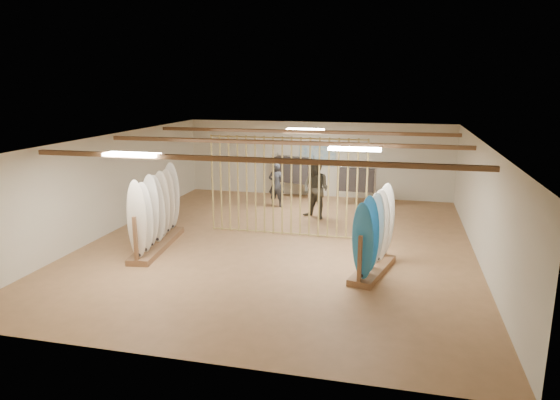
% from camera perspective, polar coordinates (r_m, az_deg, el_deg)
% --- Properties ---
extents(floor, '(12.00, 12.00, 0.00)m').
position_cam_1_polar(floor, '(13.48, 0.00, -4.97)').
color(floor, '#AA7C52').
rests_on(floor, ground).
extents(ceiling, '(12.00, 12.00, 0.00)m').
position_cam_1_polar(ceiling, '(12.88, 0.00, 6.94)').
color(ceiling, '#9C9A94').
rests_on(ceiling, ground).
extents(wall_back, '(12.00, 0.00, 12.00)m').
position_cam_1_polar(wall_back, '(18.90, 4.28, 4.66)').
color(wall_back, silver).
rests_on(wall_back, ground).
extents(wall_front, '(12.00, 0.00, 12.00)m').
position_cam_1_polar(wall_front, '(7.65, -10.70, -8.61)').
color(wall_front, silver).
rests_on(wall_front, ground).
extents(wall_left, '(0.00, 12.00, 12.00)m').
position_cam_1_polar(wall_left, '(15.06, -18.83, 1.76)').
color(wall_left, silver).
rests_on(wall_left, ground).
extents(wall_right, '(0.00, 12.00, 12.00)m').
position_cam_1_polar(wall_right, '(12.92, 22.10, -0.33)').
color(wall_right, silver).
rests_on(wall_right, ground).
extents(ceiling_slats, '(9.50, 6.12, 0.10)m').
position_cam_1_polar(ceiling_slats, '(12.89, 0.00, 6.59)').
color(ceiling_slats, brown).
rests_on(ceiling_slats, ground).
extents(light_panels, '(1.20, 0.35, 0.06)m').
position_cam_1_polar(light_panels, '(12.89, 0.00, 6.68)').
color(light_panels, white).
rests_on(light_panels, ground).
extents(bamboo_partition, '(4.45, 0.05, 2.78)m').
position_cam_1_polar(bamboo_partition, '(13.88, 0.77, 1.54)').
color(bamboo_partition, tan).
rests_on(bamboo_partition, ground).
extents(poster, '(1.40, 0.03, 0.90)m').
position_cam_1_polar(poster, '(18.86, 4.28, 5.25)').
color(poster, '#377CC1').
rests_on(poster, ground).
extents(rack_left, '(0.91, 2.93, 2.02)m').
position_cam_1_polar(rack_left, '(13.34, -13.95, -2.46)').
color(rack_left, brown).
rests_on(rack_left, floor).
extents(rack_right, '(1.00, 2.07, 1.91)m').
position_cam_1_polar(rack_right, '(11.44, 10.65, -5.15)').
color(rack_right, brown).
rests_on(rack_right, floor).
extents(clothing_rack_a, '(1.47, 0.75, 1.63)m').
position_cam_1_polar(clothing_rack_a, '(18.53, 1.46, 3.44)').
color(clothing_rack_a, silver).
rests_on(clothing_rack_a, floor).
extents(clothing_rack_b, '(1.30, 0.35, 1.39)m').
position_cam_1_polar(clothing_rack_b, '(17.64, 8.74, 2.29)').
color(clothing_rack_b, silver).
rests_on(clothing_rack_b, floor).
extents(shopper_a, '(0.66, 0.47, 1.76)m').
position_cam_1_polar(shopper_a, '(17.24, -0.42, 2.09)').
color(shopper_a, '#2A2D33').
rests_on(shopper_a, floor).
extents(shopper_b, '(1.29, 1.20, 2.15)m').
position_cam_1_polar(shopper_b, '(15.72, 4.11, 1.69)').
color(shopper_b, '#3C392E').
rests_on(shopper_b, floor).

